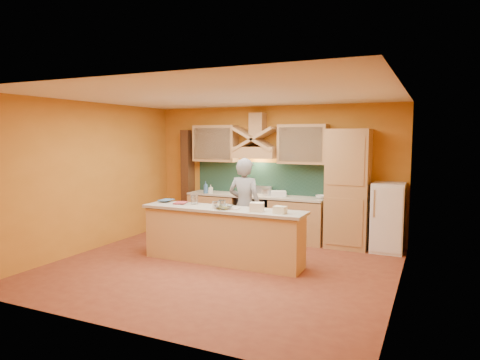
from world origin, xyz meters
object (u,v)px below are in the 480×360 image
at_px(fridge, 388,217).
at_px(person, 245,206).
at_px(kitchen_scale, 216,205).
at_px(mixing_bowl, 224,207).
at_px(stove, 255,217).

bearing_deg(fridge, person, -152.07).
xyz_separation_m(fridge, kitchen_scale, (-2.57, -1.98, 0.34)).
height_order(kitchen_scale, mixing_bowl, kitchen_scale).
relative_size(person, kitchen_scale, 15.18).
distance_m(kitchen_scale, mixing_bowl, 0.15).
xyz_separation_m(stove, fridge, (2.70, 0.00, 0.20)).
distance_m(stove, mixing_bowl, 2.08).
distance_m(fridge, mixing_bowl, 3.16).
height_order(stove, fridge, fridge).
bearing_deg(fridge, stove, 180.00).
xyz_separation_m(stove, person, (0.33, -1.26, 0.44)).
distance_m(person, kitchen_scale, 0.76).
bearing_deg(kitchen_scale, fridge, 27.66).
distance_m(fridge, person, 2.70).
height_order(stove, mixing_bowl, mixing_bowl).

